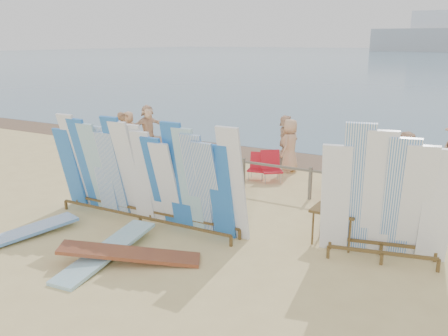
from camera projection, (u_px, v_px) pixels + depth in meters
The scene contains 20 objects.
ground at pixel (187, 222), 11.22m from camera, with size 160.00×160.00×0.00m, color #DCC47F.
wet_sand_strip at pixel (295, 158), 17.30m from camera, with size 40.00×2.60×0.01m, color brown.
distant_ship at pixel (438, 36), 167.47m from camera, with size 45.00×8.00×14.00m.
fence at pixel (244, 167), 13.59m from camera, with size 12.08×0.08×0.90m.
main_surfboard_rack at pixel (144, 177), 10.85m from camera, with size 5.12×0.78×2.55m.
side_surfboard_rack at pixel (386, 200), 8.98m from camera, with size 2.47×1.11×2.75m.
vendor_table at pixel (335, 226), 9.89m from camera, with size 0.98×0.71×1.26m.
flat_board_e at pixel (16, 240), 10.21m from camera, with size 0.56×2.70×0.07m, color white.
flat_board_b at pixel (107, 258), 9.39m from camera, with size 0.56×2.70×0.07m, color #7FBACB.
flat_board_c at pixel (130, 262), 9.19m from camera, with size 0.56×2.70×0.07m, color brown.
beach_chair_left at pixel (257, 172), 14.62m from camera, with size 0.61×0.62×0.81m.
beach_chair_right at pixel (271, 173), 14.37m from camera, with size 0.83×0.84×0.93m.
stroller at pixel (349, 182), 12.88m from camera, with size 0.58×0.81×1.08m.
beachgoer_6 at pixel (290, 146), 15.31m from camera, with size 0.84×0.40×1.73m, color tan.
beachgoer_0 at pixel (129, 131), 18.29m from camera, with size 0.75×0.36×1.53m, color tan.
beachgoer_1 at pixel (123, 135), 17.13m from camera, with size 0.61×0.33×1.67m, color #8C6042.
beachgoer_7 at pixel (362, 147), 15.30m from camera, with size 0.60×0.33×1.64m, color #8C6042.
beachgoer_5 at pixel (285, 137), 17.05m from camera, with size 1.47×0.47×1.58m, color beige.
beachgoer_11 at pixel (148, 127), 18.54m from camera, with size 1.61×0.52×1.74m, color beige.
beachgoer_8 at pixel (405, 165), 12.73m from camera, with size 0.89×0.43×1.83m, color beige.
Camera 1 is at (5.85, -8.75, 4.18)m, focal length 38.00 mm.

